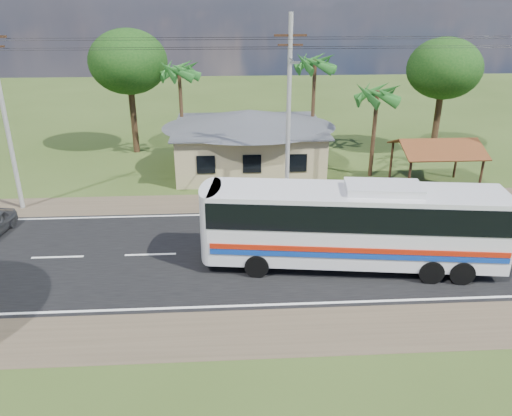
{
  "coord_description": "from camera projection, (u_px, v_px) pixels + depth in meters",
  "views": [
    {
      "loc": [
        -0.6,
        -22.0,
        11.75
      ],
      "look_at": [
        0.78,
        1.0,
        1.96
      ],
      "focal_mm": 35.0,
      "sensor_mm": 36.0,
      "label": 1
    }
  ],
  "objects": [
    {
      "name": "ground",
      "position": [
        242.0,
        252.0,
        24.84
      ],
      "size": [
        120.0,
        120.0,
        0.0
      ],
      "primitive_type": "plane",
      "color": "#2F4418",
      "rests_on": "ground"
    },
    {
      "name": "tree_behind_shed",
      "position": [
        444.0,
        69.0,
        37.81
      ],
      "size": [
        5.6,
        5.6,
        9.02
      ],
      "color": "#47301E",
      "rests_on": "ground"
    },
    {
      "name": "concrete_barrier",
      "position": [
        434.0,
        197.0,
        30.47
      ],
      "size": [
        7.0,
        0.3,
        0.9
      ],
      "primitive_type": "cube",
      "color": "#9E9E99",
      "rests_on": "ground"
    },
    {
      "name": "coach_bus",
      "position": [
        355.0,
        220.0,
        22.68
      ],
      "size": [
        13.56,
        4.51,
        4.14
      ],
      "rotation": [
        0.0,
        0.0,
        -0.13
      ],
      "color": "silver",
      "rests_on": "ground"
    },
    {
      "name": "palm_near",
      "position": [
        377.0,
        95.0,
        33.23
      ],
      "size": [
        2.8,
        2.8,
        6.7
      ],
      "color": "#47301E",
      "rests_on": "ground"
    },
    {
      "name": "tree_behind_house",
      "position": [
        128.0,
        62.0,
        38.15
      ],
      "size": [
        6.0,
        6.0,
        9.61
      ],
      "color": "#47301E",
      "rests_on": "ground"
    },
    {
      "name": "waiting_shed",
      "position": [
        437.0,
        147.0,
        32.3
      ],
      "size": [
        5.2,
        4.48,
        3.35
      ],
      "color": "#362213",
      "rests_on": "ground"
    },
    {
      "name": "road",
      "position": [
        242.0,
        252.0,
        24.83
      ],
      "size": [
        120.0,
        16.0,
        0.03
      ],
      "color": "black",
      "rests_on": "ground"
    },
    {
      "name": "palm_mid",
      "position": [
        315.0,
        64.0,
        36.61
      ],
      "size": [
        2.8,
        2.8,
        8.2
      ],
      "color": "#47301E",
      "rests_on": "ground"
    },
    {
      "name": "utility_poles",
      "position": [
        283.0,
        109.0,
        28.69
      ],
      "size": [
        32.8,
        2.22,
        11.0
      ],
      "color": "#9E9E99",
      "rests_on": "ground"
    },
    {
      "name": "person",
      "position": [
        381.0,
        194.0,
        29.88
      ],
      "size": [
        0.71,
        0.56,
        1.71
      ],
      "primitive_type": "imported",
      "rotation": [
        0.0,
        0.0,
        2.87
      ],
      "color": "navy",
      "rests_on": "ground"
    },
    {
      "name": "palm_far",
      "position": [
        179.0,
        71.0,
        36.7
      ],
      "size": [
        2.8,
        2.8,
        7.7
      ],
      "color": "#47301E",
      "rests_on": "ground"
    },
    {
      "name": "motorcycle",
      "position": [
        253.0,
        188.0,
        31.89
      ],
      "size": [
        1.68,
        0.8,
        0.85
      ],
      "primitive_type": "imported",
      "rotation": [
        0.0,
        0.0,
        1.72
      ],
      "color": "black",
      "rests_on": "ground"
    },
    {
      "name": "house",
      "position": [
        249.0,
        134.0,
        35.8
      ],
      "size": [
        12.4,
        10.0,
        5.0
      ],
      "color": "tan",
      "rests_on": "ground"
    }
  ]
}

